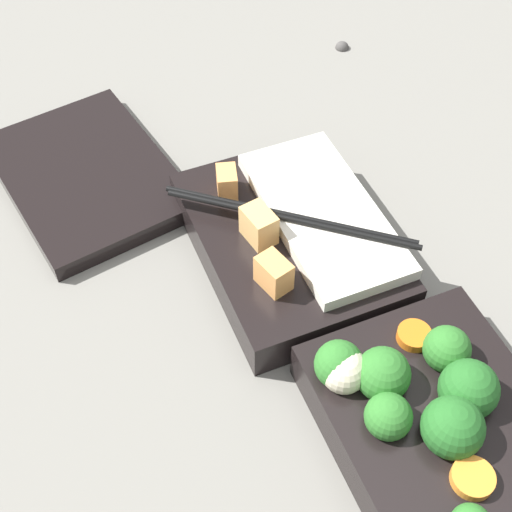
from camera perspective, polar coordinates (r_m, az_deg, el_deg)
ground_plane at (r=0.58m, az=6.76°, el=-7.22°), size 3.00×3.00×0.00m
bento_tray_vegetable at (r=0.53m, az=14.31°, el=-13.11°), size 0.20×0.15×0.07m
bento_tray_rice at (r=0.62m, az=2.97°, el=1.47°), size 0.20×0.18×0.07m
bento_lid at (r=0.71m, az=-13.37°, el=6.28°), size 0.22×0.18×0.02m
pebble_1 at (r=0.87m, az=6.92°, el=16.41°), size 0.02×0.02×0.02m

